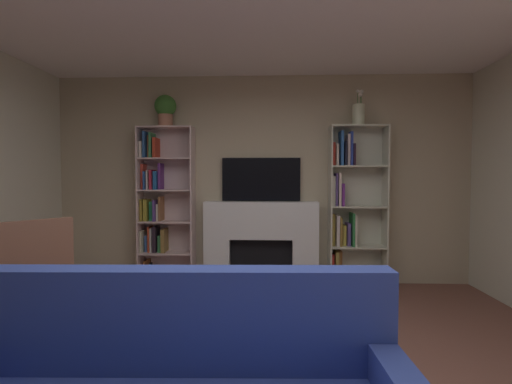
% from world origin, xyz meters
% --- Properties ---
extents(wall_back_accent, '(5.46, 0.06, 2.69)m').
position_xyz_m(wall_back_accent, '(0.00, 2.69, 1.34)').
color(wall_back_accent, tan).
rests_on(wall_back_accent, ground_plane).
extents(fireplace, '(1.56, 0.50, 1.06)m').
position_xyz_m(fireplace, '(0.00, 2.56, 0.56)').
color(fireplace, white).
rests_on(fireplace, ground_plane).
extents(tv, '(1.01, 0.06, 0.56)m').
position_xyz_m(tv, '(0.00, 2.63, 1.35)').
color(tv, black).
rests_on(tv, fireplace).
extents(bookshelf_left, '(0.70, 0.28, 2.02)m').
position_xyz_m(bookshelf_left, '(-1.29, 2.56, 1.01)').
color(bookshelf_left, beige).
rests_on(bookshelf_left, ground_plane).
extents(bookshelf_right, '(0.70, 0.29, 2.02)m').
position_xyz_m(bookshelf_right, '(1.12, 2.56, 1.00)').
color(bookshelf_right, beige).
rests_on(bookshelf_right, ground_plane).
extents(potted_plant, '(0.27, 0.27, 0.40)m').
position_xyz_m(potted_plant, '(-1.21, 2.51, 2.24)').
color(potted_plant, '#AA6E54').
rests_on(potted_plant, bookshelf_left).
extents(vase_with_flowers, '(0.15, 0.15, 0.44)m').
position_xyz_m(vase_with_flowers, '(1.21, 2.51, 2.16)').
color(vase_with_flowers, beige).
rests_on(vase_with_flowers, bookshelf_right).
extents(armchair, '(0.89, 0.91, 1.07)m').
position_xyz_m(armchair, '(-1.78, 0.46, 0.54)').
color(armchair, brown).
rests_on(armchair, ground_plane).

